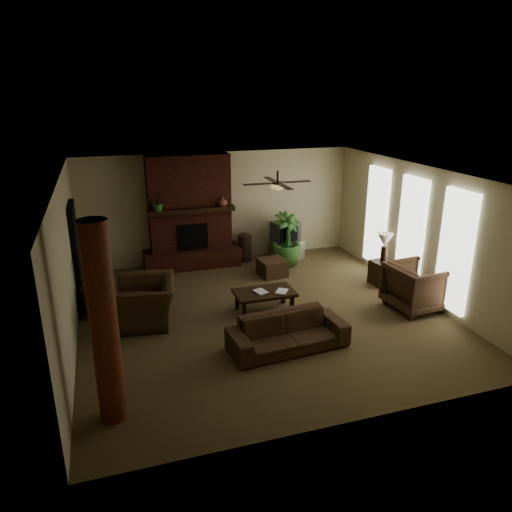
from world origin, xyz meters
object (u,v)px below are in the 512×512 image
object	(u,v)px
floor_vase	(245,245)
lamp_right	(385,242)
ottoman	(272,268)
log_column	(104,325)
armchair_left	(145,295)
side_table_left	(96,300)
lamp_left	(91,267)
sofa	(288,327)
coffee_table	(264,294)
floor_plant	(286,250)
side_table_right	(383,273)
armchair_right	(417,284)
tv_stand	(287,250)

from	to	relation	value
floor_vase	lamp_right	distance (m)	3.60
ottoman	log_column	bearing A→B (deg)	-131.64
armchair_left	ottoman	bearing A→B (deg)	124.47
side_table_left	lamp_left	xyz separation A→B (m)	(0.00, -0.05, 0.73)
side_table_left	lamp_right	bearing A→B (deg)	-3.51
sofa	side_table_left	bearing A→B (deg)	137.25
log_column	coffee_table	size ratio (longest dim) A/B	2.33
coffee_table	side_table_left	bearing A→B (deg)	163.68
log_column	lamp_left	distance (m)	3.45
floor_vase	floor_plant	size ratio (longest dim) A/B	0.57
sofa	lamp_right	xyz separation A→B (m)	(3.15, 2.08, 0.60)
log_column	armchair_left	size ratio (longest dim) A/B	2.20
floor_vase	side_table_right	xyz separation A→B (m)	(2.57, -2.51, -0.16)
armchair_right	floor_plant	bearing A→B (deg)	20.55
lamp_right	lamp_left	bearing A→B (deg)	176.98
log_column	lamp_left	bearing A→B (deg)	93.34
lamp_right	armchair_right	bearing A→B (deg)	-93.73
armchair_right	lamp_left	xyz separation A→B (m)	(-6.21, 1.73, 0.47)
ottoman	armchair_left	bearing A→B (deg)	-153.74
coffee_table	lamp_left	size ratio (longest dim) A/B	1.85
lamp_left	side_table_right	bearing A→B (deg)	-3.44
armchair_right	lamp_right	xyz separation A→B (m)	(0.09, 1.39, 0.47)
log_column	lamp_right	world-z (taller)	log_column
lamp_left	side_table_right	size ratio (longest dim) A/B	1.18
tv_stand	floor_plant	bearing A→B (deg)	-132.97
sofa	floor_plant	xyz separation A→B (m)	(1.50, 3.94, -0.02)
side_table_left	lamp_left	distance (m)	0.73
armchair_right	floor_vase	bearing A→B (deg)	27.74
lamp_left	lamp_right	size ratio (longest dim) A/B	1.00
lamp_right	sofa	bearing A→B (deg)	-146.51
coffee_table	tv_stand	world-z (taller)	tv_stand
lamp_left	side_table_right	world-z (taller)	lamp_left
armchair_right	tv_stand	distance (m)	3.89
floor_vase	ottoman	bearing A→B (deg)	-74.90
armchair_left	side_table_left	distance (m)	1.19
floor_plant	lamp_left	bearing A→B (deg)	-161.84
lamp_right	log_column	bearing A→B (deg)	-153.13
log_column	coffee_table	distance (m)	4.09
log_column	floor_plant	xyz separation A→B (m)	(4.45, 4.95, -1.02)
floor_plant	side_table_left	xyz separation A→B (m)	(-4.65, -1.47, -0.10)
coffee_table	lamp_right	size ratio (longest dim) A/B	1.85
armchair_right	side_table_right	distance (m)	1.37
coffee_table	tv_stand	xyz separation A→B (m)	(1.57, 2.79, -0.12)
tv_stand	floor_plant	distance (m)	0.42
lamp_left	side_table_right	distance (m)	6.35
log_column	armchair_right	world-z (taller)	log_column
floor_plant	side_table_left	world-z (taller)	floor_plant
side_table_left	coffee_table	bearing A→B (deg)	-16.32
sofa	lamp_right	bearing A→B (deg)	28.82
log_column	floor_vase	size ratio (longest dim) A/B	3.64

